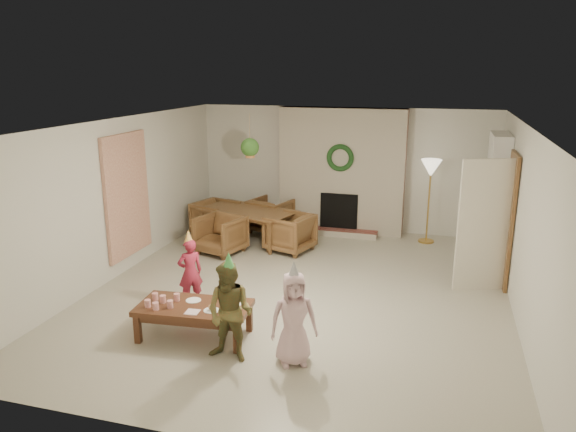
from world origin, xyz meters
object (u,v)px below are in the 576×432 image
(dining_chair_left, at_px, (216,218))
(child_red, at_px, (190,272))
(child_pink, at_px, (294,319))
(dining_table, at_px, (247,226))
(dining_chair_far, at_px, (270,215))
(dining_chair_right, at_px, (290,233))
(coffee_table_top, at_px, (194,308))
(child_plaid, at_px, (230,313))
(dining_chair_near, at_px, (220,234))

(dining_chair_left, bearing_deg, child_red, -145.38)
(dining_chair_left, relative_size, child_pink, 0.70)
(dining_chair_left, distance_m, child_pink, 5.12)
(dining_table, distance_m, dining_chair_far, 0.79)
(dining_chair_left, height_order, child_red, child_red)
(dining_chair_left, xyz_separation_m, child_red, (0.98, -3.16, 0.14))
(dining_chair_right, bearing_deg, child_red, 2.28)
(dining_chair_right, distance_m, child_pink, 3.92)
(coffee_table_top, bearing_deg, dining_chair_right, 81.32)
(dining_chair_far, height_order, child_pink, child_pink)
(dining_chair_right, xyz_separation_m, child_plaid, (0.40, -3.89, 0.24))
(dining_chair_left, bearing_deg, dining_table, -90.00)
(dining_table, height_order, child_plaid, child_plaid)
(dining_chair_near, bearing_deg, dining_chair_left, 135.00)
(coffee_table_top, xyz_separation_m, child_plaid, (0.64, -0.38, 0.19))
(coffee_table_top, bearing_deg, dining_chair_left, 105.02)
(dining_chair_near, height_order, dining_chair_left, same)
(dining_chair_near, bearing_deg, coffee_table_top, -55.60)
(dining_chair_right, relative_size, child_red, 0.79)
(dining_chair_left, height_order, coffee_table_top, dining_chair_left)
(dining_table, relative_size, child_pink, 1.64)
(coffee_table_top, height_order, child_red, child_red)
(dining_chair_left, height_order, child_plaid, child_plaid)
(child_plaid, bearing_deg, dining_table, 112.04)
(dining_chair_far, bearing_deg, dining_chair_left, 45.00)
(dining_table, bearing_deg, dining_chair_left, -180.00)
(coffee_table_top, relative_size, child_red, 1.43)
(dining_chair_right, bearing_deg, coffee_table_top, 13.44)
(dining_chair_far, bearing_deg, child_red, 107.29)
(dining_table, height_order, dining_chair_left, dining_chair_left)
(dining_table, distance_m, child_pink, 4.55)
(child_red, bearing_deg, dining_chair_near, -120.22)
(dining_table, bearing_deg, child_red, -68.14)
(coffee_table_top, distance_m, child_pink, 1.38)
(dining_table, relative_size, coffee_table_top, 1.30)
(dining_chair_left, bearing_deg, dining_chair_near, -135.00)
(dining_chair_far, xyz_separation_m, dining_chair_right, (0.70, -1.04, 0.00))
(child_red, bearing_deg, dining_chair_far, -132.37)
(dining_table, bearing_deg, child_plaid, -54.89)
(child_plaid, relative_size, child_pink, 1.07)
(dining_table, height_order, dining_chair_right, dining_chair_right)
(dining_chair_near, bearing_deg, dining_chair_far, 90.00)
(child_pink, bearing_deg, dining_table, 91.61)
(dining_chair_near, bearing_deg, child_pink, -38.00)
(dining_chair_near, relative_size, coffee_table_top, 0.55)
(dining_table, xyz_separation_m, dining_chair_right, (0.94, -0.29, 0.03))
(dining_table, height_order, dining_chair_far, dining_chair_far)
(dining_table, distance_m, dining_chair_left, 0.79)
(dining_chair_far, bearing_deg, child_pink, 128.02)
(dining_chair_right, height_order, child_red, child_red)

